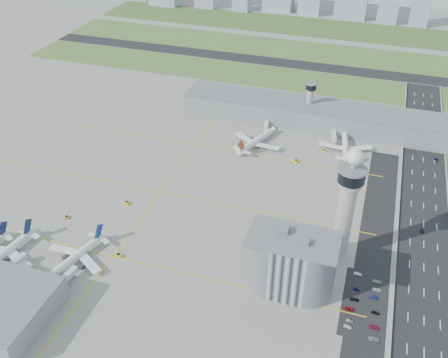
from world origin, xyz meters
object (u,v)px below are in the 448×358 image
(secondary_tower, at_px, (310,99))
(car_lot_2, at_px, (349,309))
(jet_bridge_near_2, at_px, (57,288))
(tug_2, at_px, (119,255))
(car_lot_7, at_px, (375,327))
(car_lot_8, at_px, (375,313))
(airplane_near_c, at_px, (73,254))
(tug_3, at_px, (127,203))
(car_lot_10, at_px, (377,290))
(control_tower, at_px, (347,201))
(car_lot_9, at_px, (373,297))
(jet_bridge_far_1, at_px, (333,134))
(airplane_near_b, at_px, (1,252))
(car_lot_4, at_px, (357,289))
(car_lot_3, at_px, (354,299))
(airplane_far_b, at_px, (346,142))
(car_lot_5, at_px, (357,274))
(jet_bridge_far_0, at_px, (267,123))
(jet_bridge_near_1, at_px, (4,274))
(car_hw_2, at_px, (436,160))
(tug_4, at_px, (296,161))
(tug_1, at_px, (67,217))
(car_lot_11, at_px, (377,282))
(car_lot_1, at_px, (350,321))
(airplane_far_a, at_px, (257,137))
(car_hw_1, at_px, (422,231))
(car_hw_4, at_px, (413,119))
(tug_5, at_px, (324,151))
(car_lot_0, at_px, (348,326))
(admin_building, at_px, (291,263))

(secondary_tower, height_order, car_lot_2, secondary_tower)
(jet_bridge_near_2, height_order, tug_2, jet_bridge_near_2)
(car_lot_7, bearing_deg, car_lot_8, 6.24)
(secondary_tower, distance_m, airplane_near_c, 209.34)
(tug_3, relative_size, car_lot_8, 0.86)
(jet_bridge_near_2, distance_m, car_lot_10, 154.31)
(control_tower, relative_size, car_lot_9, 16.54)
(airplane_near_c, distance_m, jet_bridge_far_1, 203.50)
(jet_bridge_far_1, relative_size, car_lot_2, 3.15)
(airplane_near_b, relative_size, car_lot_2, 9.94)
(tug_2, height_order, car_lot_4, tug_2)
(car_lot_3, bearing_deg, tug_3, 72.64)
(airplane_far_b, relative_size, car_lot_5, 11.47)
(jet_bridge_near_2, relative_size, tug_2, 4.20)
(airplane_near_b, distance_m, jet_bridge_far_0, 205.51)
(car_lot_2, bearing_deg, jet_bridge_near_1, 92.82)
(jet_bridge_near_1, relative_size, tug_3, 4.53)
(car_lot_3, bearing_deg, car_hw_2, -18.90)
(tug_2, relative_size, car_lot_4, 0.98)
(airplane_near_b, relative_size, jet_bridge_near_1, 3.16)
(car_lot_3, distance_m, car_lot_7, 17.21)
(tug_4, xyz_separation_m, car_lot_8, (60.50, -116.45, -0.33))
(secondary_tower, distance_m, car_lot_2, 186.33)
(tug_1, xyz_separation_m, car_lot_11, (173.37, 4.09, -0.24))
(car_lot_1, distance_m, car_lot_8, 13.68)
(airplane_near_b, bearing_deg, tug_3, 156.29)
(tug_4, bearing_deg, car_lot_2, 53.22)
(airplane_far_a, relative_size, car_lot_11, 10.27)
(airplane_near_c, xyz_separation_m, car_lot_4, (140.10, 25.99, -5.28))
(car_lot_2, xyz_separation_m, car_hw_1, (32.19, 68.86, -0.05))
(secondary_tower, bearing_deg, car_lot_1, -74.06)
(jet_bridge_far_1, bearing_deg, airplane_far_a, -71.04)
(airplane_near_c, distance_m, airplane_far_b, 197.25)
(car_lot_9, height_order, car_hw_4, car_lot_9)
(tug_5, xyz_separation_m, car_lot_0, (33.51, -147.52, -0.17))
(jet_bridge_far_0, xyz_separation_m, car_lot_0, (80.37, -170.46, -2.22))
(car_lot_1, height_order, car_lot_4, car_lot_4)
(car_lot_1, bearing_deg, control_tower, 13.83)
(airplane_far_b, distance_m, car_lot_1, 153.71)
(car_lot_10, relative_size, car_hw_4, 1.22)
(car_lot_4, bearing_deg, tug_5, 22.39)
(admin_building, relative_size, airplane_near_b, 0.95)
(car_lot_10, bearing_deg, car_lot_11, 0.97)
(airplane_near_b, bearing_deg, car_lot_7, 102.20)
(car_hw_1, bearing_deg, car_lot_0, -118.37)
(control_tower, bearing_deg, secondary_tower, 106.48)
(car_lot_11, height_order, car_hw_2, car_hw_2)
(car_hw_1, bearing_deg, airplane_near_c, -161.07)
(jet_bridge_far_1, distance_m, car_lot_2, 162.81)
(tug_1, distance_m, tug_4, 151.49)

